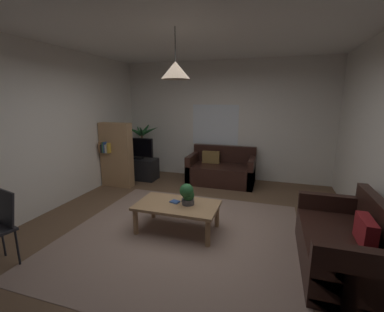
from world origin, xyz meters
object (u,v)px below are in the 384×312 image
Objects in this scene: remote_on_table_0 at (187,201)px; bookshelf_corner at (116,155)px; couch_under_window at (221,171)px; couch_right_side at (344,247)px; book_on_table_0 at (175,202)px; tv_stand at (139,169)px; coffee_table at (177,208)px; potted_plant_on_table at (187,194)px; potted_palm_corner at (143,151)px; tv at (137,148)px; pendant_lamp at (175,70)px.

bookshelf_corner is at bearing 2.58° from remote_on_table_0.
couch_right_side is (1.92, -2.67, 0.00)m from couch_under_window.
bookshelf_corner is at bearing 143.11° from book_on_table_0.
remote_on_table_0 is 0.18× the size of tv_stand.
coffee_table is at bearing -49.56° from tv_stand.
potted_palm_corner reaches higher than potted_plant_on_table.
pendant_lamp is at bearing -49.27° from tv.
pendant_lamp is (1.94, -2.60, 1.67)m from potted_palm_corner.
book_on_table_0 is at bearing -36.89° from bookshelf_corner.
potted_plant_on_table is at bearing 9.57° from pendant_lamp.
potted_plant_on_table is 2.84m from tv.
book_on_table_0 is 0.25m from potted_plant_on_table.
tv_stand reaches higher than remote_on_table_0.
couch_under_window is 3.29m from couch_right_side.
couch_under_window is at bearing 85.90° from coffee_table.
book_on_table_0 is 2.71m from tv_stand.
couch_right_side is 1.63× the size of tv_stand.
book_on_table_0 is at bearing 174.48° from potted_plant_on_table.
pendant_lamp is (-0.00, 0.00, 1.90)m from coffee_table.
tv reaches higher than remote_on_table_0.
tv is 1.26× the size of pendant_lamp.
potted_palm_corner is (-2.08, 2.57, 0.01)m from potted_plant_on_table.
potted_plant_on_table is (0.04, -0.11, 0.15)m from remote_on_table_0.
remote_on_table_0 is 0.19m from potted_plant_on_table.
potted_plant_on_table is at bearing -46.70° from tv.
couch_right_side is 9.17× the size of remote_on_table_0.
potted_plant_on_table is (0.20, -0.02, 0.15)m from book_on_table_0.
remote_on_table_0 is 0.25× the size of pendant_lamp.
couch_right_side is at bearing -155.95° from remote_on_table_0.
potted_palm_corner reaches higher than couch_right_side.
couch_under_window and couch_right_side have the same top height.
tv is at bearing 130.49° from book_on_table_0.
book_on_table_0 is at bearing -98.57° from couch_right_side.
couch_right_side is 4.56m from tv_stand.
book_on_table_0 is 2.43m from bookshelf_corner.
tv_stand is (-1.80, 2.11, -0.10)m from coffee_table.
couch_right_side is 1.99m from potted_plant_on_table.
couch_right_side is 2.89m from pendant_lamp.
coffee_table is 2.50m from bookshelf_corner.
potted_palm_corner is at bearing 105.28° from tv.
potted_palm_corner reaches higher than remote_on_table_0.
remote_on_table_0 is (-0.07, -2.25, 0.15)m from couch_under_window.
potted_plant_on_table reaches higher than tv_stand.
couch_right_side is at bearing -31.54° from tv_stand.
couch_under_window is at bearing 89.40° from potted_plant_on_table.
couch_under_window is at bearing -5.76° from potted_palm_corner.
potted_palm_corner is (-0.14, 0.51, -0.18)m from tv.
potted_palm_corner is at bearing 105.92° from tv_stand.
tv_stand is at bearing -121.54° from couch_right_side.
tv_stand is (-1.74, 2.06, -0.17)m from book_on_table_0.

